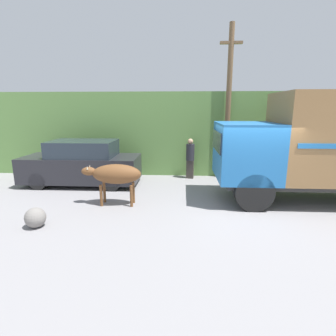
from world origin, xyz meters
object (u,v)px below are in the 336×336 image
at_px(utility_pole, 228,101).
at_px(pedestrian_on_hill, 190,157).
at_px(parked_suv, 82,164).
at_px(roadside_rock, 35,218).
at_px(brown_cow, 115,175).
at_px(cargo_truck, 322,144).

bearing_deg(utility_pole, pedestrian_on_hill, -171.08).
bearing_deg(parked_suv, roadside_rock, -88.82).
bearing_deg(utility_pole, brown_cow, -137.76).
height_order(pedestrian_on_hill, utility_pole, utility_pole).
bearing_deg(parked_suv, utility_pole, 11.97).
relative_size(parked_suv, utility_pole, 0.72).
xyz_separation_m(cargo_truck, parked_suv, (-8.44, 1.46, -1.06)).
bearing_deg(roadside_rock, brown_cow, 46.19).
bearing_deg(brown_cow, pedestrian_on_hill, 50.27).
relative_size(utility_pole, roadside_rock, 12.09).
bearing_deg(cargo_truck, utility_pole, 132.32).
bearing_deg(cargo_truck, parked_suv, 171.90).
relative_size(cargo_truck, parked_suv, 1.36).
bearing_deg(utility_pole, parked_suv, -165.90).
height_order(cargo_truck, pedestrian_on_hill, cargo_truck).
xyz_separation_m(cargo_truck, pedestrian_on_hill, (-4.09, 2.70, -0.95)).
xyz_separation_m(cargo_truck, brown_cow, (-6.53, -0.70, -0.93)).
relative_size(cargo_truck, utility_pole, 0.98).
relative_size(brown_cow, pedestrian_on_hill, 1.08).
xyz_separation_m(parked_suv, pedestrian_on_hill, (4.34, 1.24, 0.11)).
height_order(pedestrian_on_hill, roadside_rock, pedestrian_on_hill).
distance_m(brown_cow, pedestrian_on_hill, 4.18).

